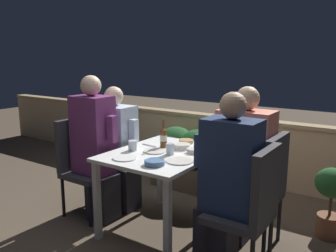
% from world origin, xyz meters
% --- Properties ---
extents(ground_plane, '(16.00, 16.00, 0.00)m').
position_xyz_m(ground_plane, '(0.00, 0.00, 0.00)').
color(ground_plane, brown).
extents(parapet_wall, '(9.00, 0.18, 0.80)m').
position_xyz_m(parapet_wall, '(0.00, 1.62, 0.40)').
color(parapet_wall, tan).
rests_on(parapet_wall, ground_plane).
extents(dining_table, '(0.82, 1.02, 0.73)m').
position_xyz_m(dining_table, '(0.00, 0.00, 0.63)').
color(dining_table, white).
rests_on(dining_table, ground_plane).
extents(planter_hedge, '(1.09, 0.47, 0.72)m').
position_xyz_m(planter_hedge, '(-0.23, 1.02, 0.40)').
color(planter_hedge, brown).
rests_on(planter_hedge, ground_plane).
extents(chair_left_near, '(0.43, 0.43, 0.95)m').
position_xyz_m(chair_left_near, '(-0.88, -0.15, 0.56)').
color(chair_left_near, '#333338').
rests_on(chair_left_near, ground_plane).
extents(person_purple_stripe, '(0.47, 0.26, 1.38)m').
position_xyz_m(person_purple_stripe, '(-0.67, -0.15, 0.70)').
color(person_purple_stripe, '#282833').
rests_on(person_purple_stripe, ground_plane).
extents(chair_left_far, '(0.43, 0.43, 0.95)m').
position_xyz_m(chair_left_far, '(-0.87, 0.15, 0.56)').
color(chair_left_far, '#333338').
rests_on(chair_left_far, ground_plane).
extents(person_blue_shirt, '(0.49, 0.26, 1.25)m').
position_xyz_m(person_blue_shirt, '(-0.67, 0.15, 0.63)').
color(person_blue_shirt, '#282833').
rests_on(person_blue_shirt, ground_plane).
extents(chair_right_near, '(0.43, 0.43, 0.95)m').
position_xyz_m(chair_right_near, '(0.90, -0.20, 0.56)').
color(chair_right_near, '#333338').
rests_on(chair_right_near, ground_plane).
extents(person_navy_jumper, '(0.48, 0.26, 1.31)m').
position_xyz_m(person_navy_jumper, '(0.70, -0.20, 0.66)').
color(person_navy_jumper, '#282833').
rests_on(person_navy_jumper, ground_plane).
extents(chair_right_far, '(0.43, 0.43, 0.95)m').
position_xyz_m(chair_right_far, '(0.84, 0.21, 0.56)').
color(chair_right_far, '#333338').
rests_on(chair_right_far, ground_plane).
extents(person_coral_top, '(0.50, 0.26, 1.32)m').
position_xyz_m(person_coral_top, '(0.64, 0.21, 0.66)').
color(person_coral_top, '#282833').
rests_on(person_coral_top, ground_plane).
extents(beer_bottle, '(0.06, 0.06, 0.26)m').
position_xyz_m(beer_bottle, '(-0.09, 0.14, 0.83)').
color(beer_bottle, brown).
rests_on(beer_bottle, dining_table).
extents(plate_0, '(0.20, 0.20, 0.01)m').
position_xyz_m(plate_0, '(-0.07, -0.03, 0.73)').
color(plate_0, silver).
rests_on(plate_0, dining_table).
extents(plate_1, '(0.20, 0.20, 0.01)m').
position_xyz_m(plate_1, '(-0.15, -0.33, 0.73)').
color(plate_1, white).
rests_on(plate_1, dining_table).
extents(plate_2, '(0.22, 0.22, 0.01)m').
position_xyz_m(plate_2, '(0.27, -0.15, 0.73)').
color(plate_2, silver).
rests_on(plate_2, dining_table).
extents(bowl_0, '(0.14, 0.14, 0.04)m').
position_xyz_m(bowl_0, '(-0.00, 0.39, 0.75)').
color(bowl_0, tan).
rests_on(bowl_0, dining_table).
extents(bowl_1, '(0.16, 0.16, 0.05)m').
position_xyz_m(bowl_1, '(0.07, 0.19, 0.75)').
color(bowl_1, beige).
rests_on(bowl_1, dining_table).
extents(bowl_2, '(0.16, 0.16, 0.04)m').
position_xyz_m(bowl_2, '(0.16, -0.34, 0.75)').
color(bowl_2, '#4C709E').
rests_on(bowl_2, dining_table).
extents(bowl_3, '(0.13, 0.13, 0.04)m').
position_xyz_m(bowl_3, '(0.23, 0.14, 0.75)').
color(bowl_3, beige).
rests_on(bowl_3, dining_table).
extents(glass_cup_0, '(0.07, 0.07, 0.10)m').
position_xyz_m(glass_cup_0, '(0.09, -0.02, 0.78)').
color(glass_cup_0, silver).
rests_on(glass_cup_0, dining_table).
extents(glass_cup_1, '(0.07, 0.07, 0.11)m').
position_xyz_m(glass_cup_1, '(0.24, 0.35, 0.78)').
color(glass_cup_1, silver).
rests_on(glass_cup_1, dining_table).
extents(glass_cup_2, '(0.08, 0.08, 0.09)m').
position_xyz_m(glass_cup_2, '(-0.25, -0.11, 0.77)').
color(glass_cup_2, silver).
rests_on(glass_cup_2, dining_table).
extents(glass_cup_3, '(0.07, 0.07, 0.09)m').
position_xyz_m(glass_cup_3, '(0.33, 0.28, 0.77)').
color(glass_cup_3, silver).
rests_on(glass_cup_3, dining_table).
extents(fork_0, '(0.17, 0.04, 0.01)m').
position_xyz_m(fork_0, '(-0.23, 0.11, 0.73)').
color(fork_0, silver).
rests_on(fork_0, dining_table).
extents(potted_plant, '(0.28, 0.28, 0.63)m').
position_xyz_m(potted_plant, '(1.26, 0.69, 0.38)').
color(potted_plant, brown).
rests_on(potted_plant, ground_plane).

